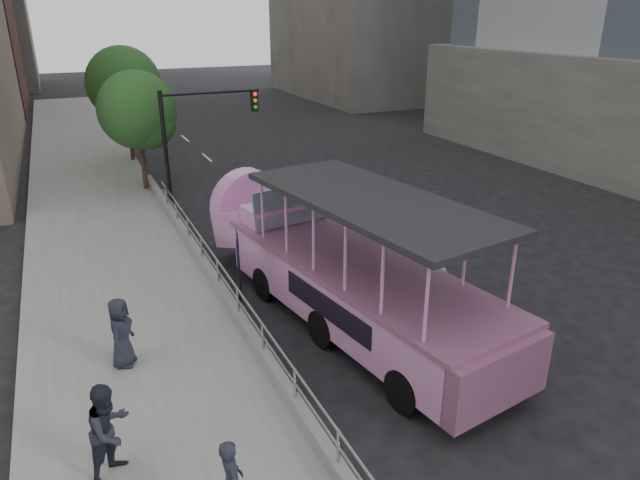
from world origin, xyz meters
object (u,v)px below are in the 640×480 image
parking_sign (239,262)px  traffic_signal (193,131)px  street_tree_far (126,87)px  pedestrian_far (121,333)px  car (427,281)px  duck_boat (334,266)px  pedestrian_mid (110,430)px  street_tree_near (140,113)px

parking_sign → traffic_signal: bearing=83.6°
street_tree_far → traffic_signal: bearing=-81.6°
pedestrian_far → traffic_signal: (4.44, 11.20, 2.34)m
car → pedestrian_far: (-8.62, -0.14, 0.50)m
traffic_signal → duck_boat: bearing=-82.2°
duck_boat → car: size_ratio=3.08×
duck_boat → pedestrian_mid: 7.71m
traffic_signal → street_tree_far: bearing=98.4°
pedestrian_far → parking_sign: parking_sign is taller
parking_sign → street_tree_far: 19.12m
street_tree_far → street_tree_near: bearing=-91.9°
traffic_signal → street_tree_near: (-1.60, 3.43, 0.32)m
duck_boat → pedestrian_far: size_ratio=6.93×
duck_boat → pedestrian_far: bearing=-172.8°
pedestrian_mid → street_tree_far: size_ratio=0.29×
car → street_tree_near: street_tree_near is taller
duck_boat → street_tree_far: bearing=98.1°
pedestrian_far → traffic_signal: size_ratio=0.33×
parking_sign → car: bearing=-16.6°
duck_boat → car: 2.93m
pedestrian_far → parking_sign: bearing=-36.9°
pedestrian_far → street_tree_near: size_ratio=0.30×
pedestrian_far → traffic_signal: 12.28m
pedestrian_far → traffic_signal: bearing=4.7°
car → pedestrian_far: 8.64m
pedestrian_far → parking_sign: 3.81m
pedestrian_mid → pedestrian_far: 3.53m
pedestrian_mid → traffic_signal: traffic_signal is taller
parking_sign → street_tree_far: bearing=91.0°
duck_boat → parking_sign: duck_boat is taller
parking_sign → street_tree_far: street_tree_far is taller
car → street_tree_near: 15.92m
traffic_signal → street_tree_far: 9.57m
street_tree_near → traffic_signal: bearing=-65.0°
car → street_tree_far: 21.55m
car → pedestrian_mid: bearing=-134.5°
parking_sign → duck_boat: bearing=-21.2°
pedestrian_mid → traffic_signal: 15.69m
street_tree_near → duck_boat: bearing=-77.7°
pedestrian_far → street_tree_near: bearing=15.4°
duck_boat → street_tree_near: size_ratio=2.09×
car → pedestrian_mid: (-9.21, -3.63, 0.58)m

